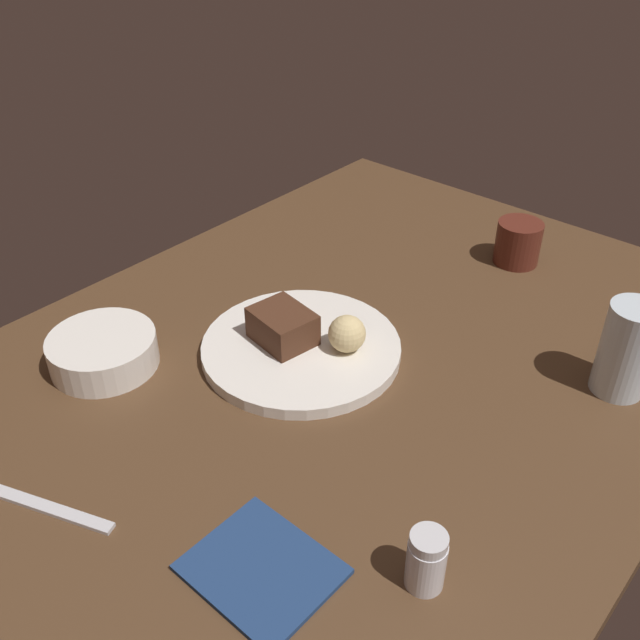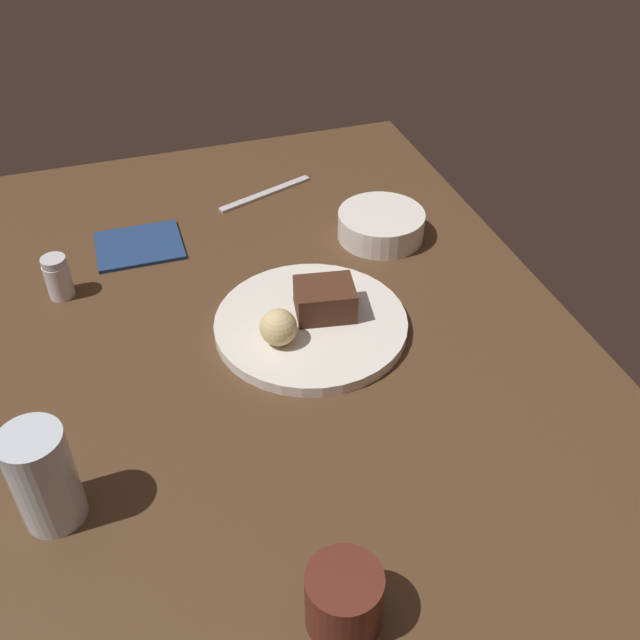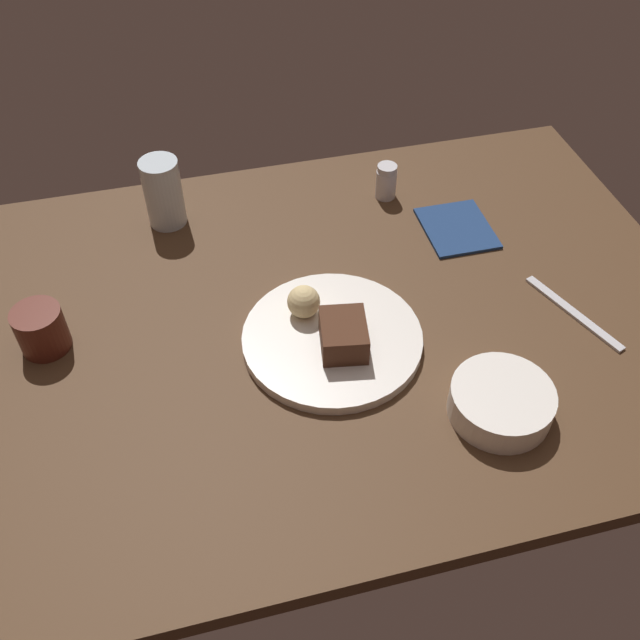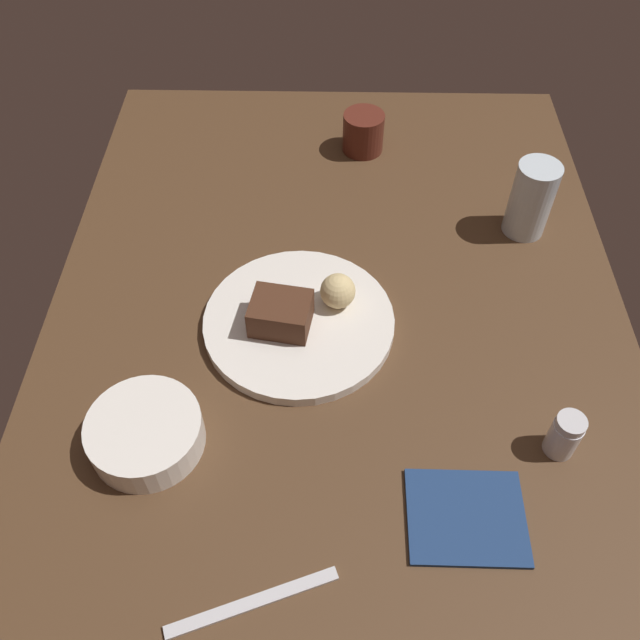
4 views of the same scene
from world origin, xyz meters
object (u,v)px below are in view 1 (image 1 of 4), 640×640
at_px(water_glass, 627,350).
at_px(butter_knife, 35,503).
at_px(bread_roll, 345,333).
at_px(folded_napkin, 262,569).
at_px(coffee_cup, 518,243).
at_px(salt_shaker, 426,560).
at_px(side_bowl, 103,351).
at_px(chocolate_cake_slice, 283,326).
at_px(dessert_plate, 300,349).

xyz_separation_m(water_glass, butter_knife, (0.59, -0.39, -0.06)).
xyz_separation_m(bread_roll, butter_knife, (0.41, -0.09, -0.04)).
bearing_deg(bread_roll, water_glass, 120.55).
height_order(water_glass, folded_napkin, water_glass).
xyz_separation_m(coffee_cup, folded_napkin, (0.70, 0.10, -0.03)).
xyz_separation_m(bread_roll, coffee_cup, (-0.38, 0.05, -0.01)).
bearing_deg(coffee_cup, butter_knife, -9.52).
height_order(salt_shaker, coffee_cup, coffee_cup).
bearing_deg(water_glass, side_bowl, -53.28).
bearing_deg(water_glass, chocolate_cake_slice, -59.89).
height_order(dessert_plate, bread_roll, bread_roll).
bearing_deg(butter_knife, chocolate_cake_slice, -111.90).
relative_size(salt_shaker, water_glass, 0.53).
distance_m(bread_roll, folded_napkin, 0.35).
distance_m(salt_shaker, coffee_cup, 0.65).
xyz_separation_m(dessert_plate, water_glass, (-0.21, 0.35, 0.05)).
distance_m(dessert_plate, chocolate_cake_slice, 0.04).
height_order(side_bowl, folded_napkin, side_bowl).
bearing_deg(butter_knife, coffee_cup, -119.78).
bearing_deg(folded_napkin, butter_knife, -67.41).
xyz_separation_m(dessert_plate, butter_knife, (0.38, -0.03, -0.01)).
xyz_separation_m(salt_shaker, coffee_cup, (-0.60, -0.23, 0.00)).
bearing_deg(salt_shaker, butter_knife, -62.15).
bearing_deg(side_bowl, salt_shaker, 90.07).
xyz_separation_m(water_glass, folded_napkin, (0.49, -0.15, -0.06)).
xyz_separation_m(chocolate_cake_slice, salt_shaker, (0.18, 0.35, -0.01)).
bearing_deg(bread_roll, dessert_plate, -57.22).
height_order(chocolate_cake_slice, butter_knife, chocolate_cake_slice).
distance_m(salt_shaker, water_glass, 0.40).
bearing_deg(chocolate_cake_slice, butter_knife, -1.64).
bearing_deg(folded_napkin, salt_shaker, 126.63).
bearing_deg(bread_roll, folded_napkin, 26.01).
xyz_separation_m(bread_roll, salt_shaker, (0.22, 0.28, -0.01)).
height_order(bread_roll, coffee_cup, coffee_cup).
height_order(dessert_plate, coffee_cup, coffee_cup).
bearing_deg(water_glass, folded_napkin, -16.91).
xyz_separation_m(salt_shaker, folded_napkin, (0.09, -0.12, -0.03)).
bearing_deg(water_glass, dessert_plate, -59.11).
bearing_deg(chocolate_cake_slice, bread_roll, 118.28).
bearing_deg(side_bowl, coffee_cup, 155.20).
relative_size(coffee_cup, butter_knife, 0.38).
bearing_deg(chocolate_cake_slice, side_bowl, -41.11).
distance_m(chocolate_cake_slice, salt_shaker, 0.39).
height_order(chocolate_cake_slice, side_bowl, chocolate_cake_slice).
xyz_separation_m(bread_roll, water_glass, (-0.18, 0.30, 0.02)).
height_order(chocolate_cake_slice, bread_roll, bread_roll).
bearing_deg(dessert_plate, side_bowl, -44.01).
xyz_separation_m(dessert_plate, folded_napkin, (0.28, 0.20, -0.01)).
distance_m(bread_roll, salt_shaker, 0.35).
xyz_separation_m(coffee_cup, butter_knife, (0.79, -0.13, -0.03)).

